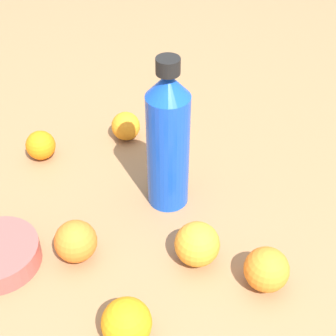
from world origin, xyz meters
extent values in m
plane|color=olive|center=(0.00, 0.00, 0.00)|extent=(2.40, 2.40, 0.00)
cylinder|color=blue|center=(-0.02, 0.02, 0.12)|extent=(0.08, 0.08, 0.24)
cone|color=blue|center=(-0.02, 0.02, 0.26)|extent=(0.08, 0.08, 0.04)
cylinder|color=black|center=(-0.02, 0.02, 0.30)|extent=(0.04, 0.04, 0.03)
sphere|color=orange|center=(0.06, 0.27, 0.04)|extent=(0.08, 0.08, 0.08)
sphere|color=orange|center=(-0.14, -0.17, 0.03)|extent=(0.07, 0.07, 0.07)
sphere|color=orange|center=(0.27, 0.14, 0.04)|extent=(0.08, 0.08, 0.08)
sphere|color=orange|center=(0.19, -0.03, 0.04)|extent=(0.08, 0.08, 0.08)
sphere|color=orange|center=(0.02, -0.28, 0.03)|extent=(0.06, 0.06, 0.06)
sphere|color=orange|center=(0.08, 0.15, 0.04)|extent=(0.08, 0.08, 0.08)
camera|label=1|loc=(0.57, 0.41, 0.69)|focal=52.66mm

